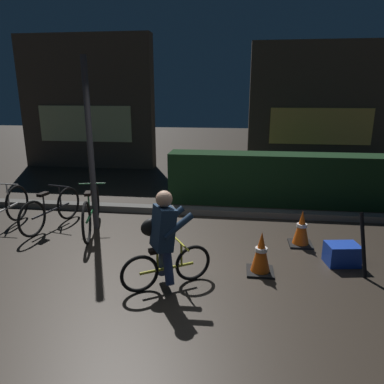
{
  "coord_description": "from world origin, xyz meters",
  "views": [
    {
      "loc": [
        0.86,
        -4.54,
        2.35
      ],
      "look_at": [
        0.2,
        0.6,
        0.9
      ],
      "focal_mm": 33.42,
      "sensor_mm": 36.0,
      "label": 1
    }
  ],
  "objects_px": {
    "street_post": "(90,147)",
    "traffic_cone_far": "(302,228)",
    "cyclist": "(164,239)",
    "closed_umbrella": "(363,245)",
    "traffic_cone_near": "(261,253)",
    "blue_crate": "(342,254)",
    "parked_bike_left_mid": "(51,210)",
    "parked_bike_center_left": "(91,211)"
  },
  "relations": [
    {
      "from": "parked_bike_left_mid",
      "to": "parked_bike_center_left",
      "type": "bearing_deg",
      "value": -83.97
    },
    {
      "from": "traffic_cone_near",
      "to": "cyclist",
      "type": "xyz_separation_m",
      "value": [
        -1.21,
        -0.49,
        0.35
      ]
    },
    {
      "from": "parked_bike_left_mid",
      "to": "cyclist",
      "type": "height_order",
      "value": "cyclist"
    },
    {
      "from": "street_post",
      "to": "closed_umbrella",
      "type": "height_order",
      "value": "street_post"
    },
    {
      "from": "cyclist",
      "to": "parked_bike_left_mid",
      "type": "bearing_deg",
      "value": 112.88
    },
    {
      "from": "parked_bike_left_mid",
      "to": "blue_crate",
      "type": "relative_size",
      "value": 3.46
    },
    {
      "from": "parked_bike_left_mid",
      "to": "blue_crate",
      "type": "bearing_deg",
      "value": -87.31
    },
    {
      "from": "parked_bike_left_mid",
      "to": "parked_bike_center_left",
      "type": "height_order",
      "value": "parked_bike_center_left"
    },
    {
      "from": "street_post",
      "to": "traffic_cone_near",
      "type": "distance_m",
      "value": 3.33
    },
    {
      "from": "cyclist",
      "to": "traffic_cone_near",
      "type": "bearing_deg",
      "value": -9.46
    },
    {
      "from": "street_post",
      "to": "parked_bike_center_left",
      "type": "distance_m",
      "value": 1.11
    },
    {
      "from": "parked_bike_left_mid",
      "to": "closed_umbrella",
      "type": "distance_m",
      "value": 5.07
    },
    {
      "from": "street_post",
      "to": "closed_umbrella",
      "type": "bearing_deg",
      "value": -15.44
    },
    {
      "from": "street_post",
      "to": "parked_bike_left_mid",
      "type": "bearing_deg",
      "value": -175.47
    },
    {
      "from": "street_post",
      "to": "traffic_cone_far",
      "type": "xyz_separation_m",
      "value": [
        3.52,
        -0.3,
        -1.18
      ]
    },
    {
      "from": "parked_bike_center_left",
      "to": "street_post",
      "type": "bearing_deg",
      "value": -14.95
    },
    {
      "from": "cyclist",
      "to": "blue_crate",
      "type": "bearing_deg",
      "value": -10.87
    },
    {
      "from": "street_post",
      "to": "cyclist",
      "type": "xyz_separation_m",
      "value": [
        1.62,
        -1.79,
        -0.84
      ]
    },
    {
      "from": "closed_umbrella",
      "to": "traffic_cone_near",
      "type": "bearing_deg",
      "value": 82.24
    },
    {
      "from": "traffic_cone_far",
      "to": "parked_bike_center_left",
      "type": "bearing_deg",
      "value": 177.63
    },
    {
      "from": "parked_bike_left_mid",
      "to": "parked_bike_center_left",
      "type": "relative_size",
      "value": 0.9
    },
    {
      "from": "traffic_cone_near",
      "to": "closed_umbrella",
      "type": "distance_m",
      "value": 1.35
    },
    {
      "from": "closed_umbrella",
      "to": "parked_bike_left_mid",
      "type": "bearing_deg",
      "value": 63.43
    },
    {
      "from": "parked_bike_center_left",
      "to": "cyclist",
      "type": "relative_size",
      "value": 1.36
    },
    {
      "from": "cyclist",
      "to": "closed_umbrella",
      "type": "height_order",
      "value": "cyclist"
    },
    {
      "from": "traffic_cone_near",
      "to": "cyclist",
      "type": "bearing_deg",
      "value": -157.98
    },
    {
      "from": "traffic_cone_far",
      "to": "blue_crate",
      "type": "xyz_separation_m",
      "value": [
        0.47,
        -0.6,
        -0.13
      ]
    },
    {
      "from": "traffic_cone_far",
      "to": "cyclist",
      "type": "relative_size",
      "value": 0.47
    },
    {
      "from": "closed_umbrella",
      "to": "traffic_cone_far",
      "type": "bearing_deg",
      "value": 22.9
    },
    {
      "from": "street_post",
      "to": "parked_bike_left_mid",
      "type": "xyz_separation_m",
      "value": [
        -0.79,
        -0.06,
        -1.14
      ]
    },
    {
      "from": "blue_crate",
      "to": "cyclist",
      "type": "bearing_deg",
      "value": -159.39
    },
    {
      "from": "street_post",
      "to": "traffic_cone_far",
      "type": "relative_size",
      "value": 5.05
    },
    {
      "from": "parked_bike_center_left",
      "to": "closed_umbrella",
      "type": "bearing_deg",
      "value": -117.51
    },
    {
      "from": "parked_bike_center_left",
      "to": "cyclist",
      "type": "bearing_deg",
      "value": -149.35
    },
    {
      "from": "traffic_cone_near",
      "to": "blue_crate",
      "type": "relative_size",
      "value": 1.34
    },
    {
      "from": "parked_bike_center_left",
      "to": "traffic_cone_near",
      "type": "relative_size",
      "value": 2.88
    },
    {
      "from": "traffic_cone_near",
      "to": "blue_crate",
      "type": "height_order",
      "value": "traffic_cone_near"
    },
    {
      "from": "parked_bike_center_left",
      "to": "traffic_cone_far",
      "type": "relative_size",
      "value": 2.92
    },
    {
      "from": "traffic_cone_near",
      "to": "blue_crate",
      "type": "bearing_deg",
      "value": 19.1
    },
    {
      "from": "traffic_cone_far",
      "to": "closed_umbrella",
      "type": "relative_size",
      "value": 0.68
    },
    {
      "from": "traffic_cone_far",
      "to": "cyclist",
      "type": "distance_m",
      "value": 2.44
    },
    {
      "from": "traffic_cone_near",
      "to": "cyclist",
      "type": "height_order",
      "value": "cyclist"
    }
  ]
}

